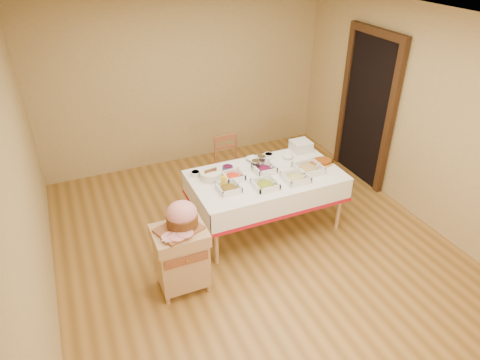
% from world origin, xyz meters
% --- Properties ---
extents(room_shell, '(5.00, 5.00, 5.00)m').
position_xyz_m(room_shell, '(0.00, 0.00, 1.30)').
color(room_shell, olive).
rests_on(room_shell, ground).
extents(doorway, '(0.09, 1.10, 2.20)m').
position_xyz_m(doorway, '(2.20, 0.90, 1.11)').
color(doorway, black).
rests_on(doorway, ground).
extents(dining_table, '(1.82, 1.02, 0.76)m').
position_xyz_m(dining_table, '(0.30, 0.30, 0.60)').
color(dining_table, tan).
rests_on(dining_table, ground).
extents(butcher_cart, '(0.54, 0.46, 0.75)m').
position_xyz_m(butcher_cart, '(-0.98, -0.32, 0.43)').
color(butcher_cart, tan).
rests_on(butcher_cart, ground).
extents(dining_chair, '(0.38, 0.36, 0.83)m').
position_xyz_m(dining_chair, '(0.21, 1.28, 0.43)').
color(dining_chair, brown).
rests_on(dining_chair, ground).
extents(ham_on_board, '(0.44, 0.42, 0.29)m').
position_xyz_m(ham_on_board, '(-0.93, -0.29, 0.88)').
color(ham_on_board, brown).
rests_on(ham_on_board, butcher_cart).
extents(serving_dish_a, '(0.25, 0.24, 0.11)m').
position_xyz_m(serving_dish_a, '(-0.25, 0.15, 0.79)').
color(serving_dish_a, silver).
rests_on(serving_dish_a, dining_table).
extents(serving_dish_b, '(0.27, 0.27, 0.11)m').
position_xyz_m(serving_dish_b, '(0.16, 0.05, 0.79)').
color(serving_dish_b, silver).
rests_on(serving_dish_b, dining_table).
extents(serving_dish_c, '(0.28, 0.28, 0.11)m').
position_xyz_m(serving_dish_c, '(0.56, 0.04, 0.80)').
color(serving_dish_c, silver).
rests_on(serving_dish_c, dining_table).
extents(serving_dish_d, '(0.31, 0.31, 0.12)m').
position_xyz_m(serving_dish_d, '(0.82, 0.18, 0.80)').
color(serving_dish_d, silver).
rests_on(serving_dish_d, dining_table).
extents(serving_dish_e, '(0.24, 0.23, 0.11)m').
position_xyz_m(serving_dish_e, '(-0.10, 0.37, 0.79)').
color(serving_dish_e, silver).
rests_on(serving_dish_e, dining_table).
extents(serving_dish_f, '(0.26, 0.25, 0.12)m').
position_xyz_m(serving_dish_f, '(0.32, 0.38, 0.80)').
color(serving_dish_f, silver).
rests_on(serving_dish_f, dining_table).
extents(small_bowl_left, '(0.12, 0.12, 0.06)m').
position_xyz_m(small_bowl_left, '(-0.49, 0.62, 0.79)').
color(small_bowl_left, silver).
rests_on(small_bowl_left, dining_table).
extents(small_bowl_mid, '(0.13, 0.13, 0.06)m').
position_xyz_m(small_bowl_mid, '(-0.08, 0.59, 0.79)').
color(small_bowl_mid, navy).
rests_on(small_bowl_mid, dining_table).
extents(small_bowl_right, '(0.12, 0.12, 0.06)m').
position_xyz_m(small_bowl_right, '(0.52, 0.67, 0.79)').
color(small_bowl_right, silver).
rests_on(small_bowl_right, dining_table).
extents(bowl_white_imported, '(0.18, 0.18, 0.04)m').
position_xyz_m(bowl_white_imported, '(0.30, 0.70, 0.78)').
color(bowl_white_imported, silver).
rests_on(bowl_white_imported, dining_table).
extents(bowl_small_imported, '(0.15, 0.15, 0.04)m').
position_xyz_m(bowl_small_imported, '(0.74, 0.57, 0.78)').
color(bowl_small_imported, silver).
rests_on(bowl_small_imported, dining_table).
extents(preserve_jar_left, '(0.10, 0.10, 0.13)m').
position_xyz_m(preserve_jar_left, '(0.24, 0.46, 0.82)').
color(preserve_jar_left, silver).
rests_on(preserve_jar_left, dining_table).
extents(preserve_jar_right, '(0.11, 0.11, 0.13)m').
position_xyz_m(preserve_jar_right, '(0.35, 0.53, 0.82)').
color(preserve_jar_right, silver).
rests_on(preserve_jar_right, dining_table).
extents(mustard_bottle, '(0.06, 0.06, 0.18)m').
position_xyz_m(mustard_bottle, '(-0.27, 0.24, 0.84)').
color(mustard_bottle, gold).
rests_on(mustard_bottle, dining_table).
extents(bread_basket, '(0.26, 0.26, 0.11)m').
position_xyz_m(bread_basket, '(-0.34, 0.49, 0.81)').
color(bread_basket, white).
rests_on(bread_basket, dining_table).
extents(plate_stack, '(0.24, 0.24, 0.13)m').
position_xyz_m(plate_stack, '(1.01, 0.69, 0.83)').
color(plate_stack, silver).
rests_on(plate_stack, dining_table).
extents(brass_platter, '(0.33, 0.24, 0.04)m').
position_xyz_m(brass_platter, '(1.06, 0.28, 0.78)').
color(brass_platter, gold).
rests_on(brass_platter, dining_table).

